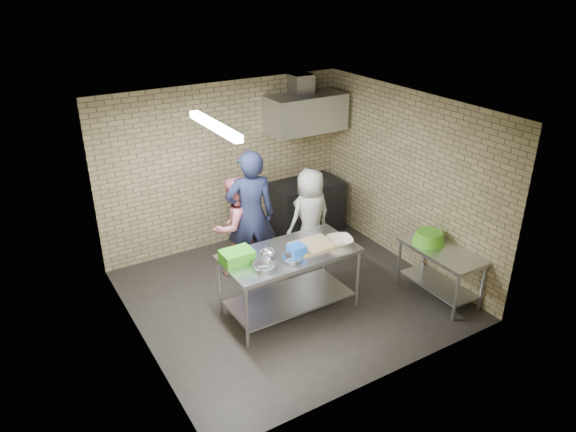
# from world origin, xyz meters

# --- Properties ---
(floor) EXTENTS (4.20, 4.20, 0.00)m
(floor) POSITION_xyz_m (0.00, 0.00, 0.00)
(floor) COLOR black
(floor) RESTS_ON ground
(ceiling) EXTENTS (4.20, 4.20, 0.00)m
(ceiling) POSITION_xyz_m (0.00, 0.00, 2.70)
(ceiling) COLOR black
(ceiling) RESTS_ON ground
(back_wall) EXTENTS (4.20, 0.06, 2.70)m
(back_wall) POSITION_xyz_m (0.00, 2.00, 1.35)
(back_wall) COLOR tan
(back_wall) RESTS_ON ground
(front_wall) EXTENTS (4.20, 0.06, 2.70)m
(front_wall) POSITION_xyz_m (0.00, -2.00, 1.35)
(front_wall) COLOR tan
(front_wall) RESTS_ON ground
(left_wall) EXTENTS (0.06, 4.00, 2.70)m
(left_wall) POSITION_xyz_m (-2.10, 0.00, 1.35)
(left_wall) COLOR tan
(left_wall) RESTS_ON ground
(right_wall) EXTENTS (0.06, 4.00, 2.70)m
(right_wall) POSITION_xyz_m (2.10, 0.00, 1.35)
(right_wall) COLOR tan
(right_wall) RESTS_ON ground
(prep_table) EXTENTS (1.80, 0.90, 0.90)m
(prep_table) POSITION_xyz_m (-0.18, -0.30, 0.45)
(prep_table) COLOR silver
(prep_table) RESTS_ON floor
(side_counter) EXTENTS (0.60, 1.20, 0.75)m
(side_counter) POSITION_xyz_m (1.80, -1.10, 0.38)
(side_counter) COLOR silver
(side_counter) RESTS_ON floor
(stove) EXTENTS (1.20, 0.70, 0.90)m
(stove) POSITION_xyz_m (1.35, 1.65, 0.45)
(stove) COLOR black
(stove) RESTS_ON floor
(range_hood) EXTENTS (1.30, 0.60, 0.60)m
(range_hood) POSITION_xyz_m (1.35, 1.70, 2.10)
(range_hood) COLOR silver
(range_hood) RESTS_ON back_wall
(hood_duct) EXTENTS (0.35, 0.30, 0.30)m
(hood_duct) POSITION_xyz_m (1.35, 1.85, 2.55)
(hood_duct) COLOR #A5A8AD
(hood_duct) RESTS_ON back_wall
(wall_shelf) EXTENTS (0.80, 0.20, 0.04)m
(wall_shelf) POSITION_xyz_m (1.65, 1.89, 1.92)
(wall_shelf) COLOR #3F2B19
(wall_shelf) RESTS_ON back_wall
(fluorescent_fixture) EXTENTS (0.10, 1.25, 0.08)m
(fluorescent_fixture) POSITION_xyz_m (-1.00, 0.00, 2.64)
(fluorescent_fixture) COLOR white
(fluorescent_fixture) RESTS_ON ceiling
(green_crate) EXTENTS (0.40, 0.30, 0.16)m
(green_crate) POSITION_xyz_m (-0.88, -0.18, 0.98)
(green_crate) COLOR green
(green_crate) RESTS_ON prep_table
(blue_tub) EXTENTS (0.20, 0.20, 0.13)m
(blue_tub) POSITION_xyz_m (-0.13, -0.40, 0.96)
(blue_tub) COLOR blue
(blue_tub) RESTS_ON prep_table
(cutting_board) EXTENTS (0.55, 0.42, 0.03)m
(cutting_board) POSITION_xyz_m (0.17, -0.32, 0.91)
(cutting_board) COLOR #D1BA79
(cutting_board) RESTS_ON prep_table
(mixing_bowl_a) EXTENTS (0.35, 0.35, 0.07)m
(mixing_bowl_a) POSITION_xyz_m (-0.68, -0.50, 0.93)
(mixing_bowl_a) COLOR silver
(mixing_bowl_a) RESTS_ON prep_table
(mixing_bowl_b) EXTENTS (0.27, 0.27, 0.07)m
(mixing_bowl_b) POSITION_xyz_m (-0.48, -0.25, 0.93)
(mixing_bowl_b) COLOR #A9AAAF
(mixing_bowl_b) RESTS_ON prep_table
(mixing_bowl_c) EXTENTS (0.33, 0.33, 0.06)m
(mixing_bowl_c) POSITION_xyz_m (-0.28, -0.52, 0.93)
(mixing_bowl_c) COLOR #B8BAC0
(mixing_bowl_c) RESTS_ON prep_table
(ceramic_bowl) EXTENTS (0.43, 0.43, 0.08)m
(ceramic_bowl) POSITION_xyz_m (0.52, -0.45, 0.94)
(ceramic_bowl) COLOR beige
(ceramic_bowl) RESTS_ON prep_table
(green_basin) EXTENTS (0.46, 0.46, 0.17)m
(green_basin) POSITION_xyz_m (1.78, -0.85, 0.83)
(green_basin) COLOR #59C626
(green_basin) RESTS_ON side_counter
(bottle_red) EXTENTS (0.07, 0.07, 0.18)m
(bottle_red) POSITION_xyz_m (1.40, 1.89, 2.03)
(bottle_red) COLOR #B22619
(bottle_red) RESTS_ON wall_shelf
(bottle_green) EXTENTS (0.06, 0.06, 0.15)m
(bottle_green) POSITION_xyz_m (1.80, 1.89, 2.02)
(bottle_green) COLOR green
(bottle_green) RESTS_ON wall_shelf
(man_navy) EXTENTS (0.83, 0.67, 1.99)m
(man_navy) POSITION_xyz_m (-0.18, 0.78, 0.99)
(man_navy) COLOR black
(man_navy) RESTS_ON floor
(woman_pink) EXTENTS (0.88, 0.76, 1.54)m
(woman_pink) POSITION_xyz_m (-0.36, 1.00, 0.77)
(woman_pink) COLOR pink
(woman_pink) RESTS_ON floor
(woman_white) EXTENTS (0.78, 0.54, 1.52)m
(woman_white) POSITION_xyz_m (0.83, 0.73, 0.76)
(woman_white) COLOR silver
(woman_white) RESTS_ON floor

